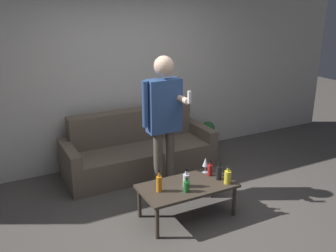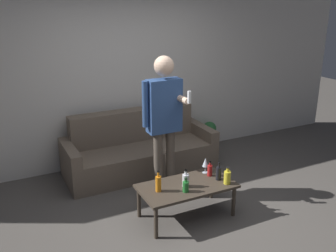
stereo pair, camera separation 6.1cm
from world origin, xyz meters
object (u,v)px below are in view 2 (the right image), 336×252
Objects in this scene: coffee_table at (187,188)px; bottle_orange at (186,180)px; person_standing_front at (164,115)px; couch at (139,150)px.

coffee_table is 0.13m from bottle_orange.
person_standing_front is at bearing 90.56° from coffee_table.
bottle_orange is 0.83m from person_standing_front.
bottle_orange is at bearing -91.20° from couch.
couch reaches higher than bottle_orange.
couch is 1.99× the size of coffee_table.
bottle_orange is (-0.03, -1.43, 0.18)m from couch.
coffee_table is at bearing -89.96° from couch.
person_standing_front is (-0.00, -0.84, 0.76)m from couch.
person_standing_front reaches higher than bottle_orange.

